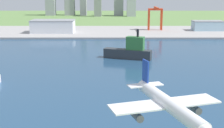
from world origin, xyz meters
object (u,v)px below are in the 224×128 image
container_barge (130,51)px  warehouse_annex (208,26)px  port_crane_red (156,13)px  warehouse_main (53,26)px  airplane_landing (169,105)px

container_barge → warehouse_annex: (134.53, 199.63, 2.17)m
container_barge → warehouse_annex: size_ratio=1.01×
port_crane_red → warehouse_annex: bearing=-3.2°
port_crane_red → warehouse_main: size_ratio=0.64×
airplane_landing → warehouse_main: airplane_landing is taller
port_crane_red → airplane_landing: bearing=-97.1°
airplane_landing → warehouse_annex: airplane_landing is taller
airplane_landing → warehouse_main: (-106.81, 385.05, -19.80)m
port_crane_red → warehouse_annex: (82.69, -4.59, -18.78)m
container_barge → airplane_landing: bearing=-89.9°
warehouse_main → warehouse_annex: warehouse_main is taller
port_crane_red → warehouse_annex: 84.92m
container_barge → warehouse_main: size_ratio=0.73×
container_barge → warehouse_main: (-106.62, 175.31, 3.92)m
airplane_landing → port_crane_red: 417.18m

